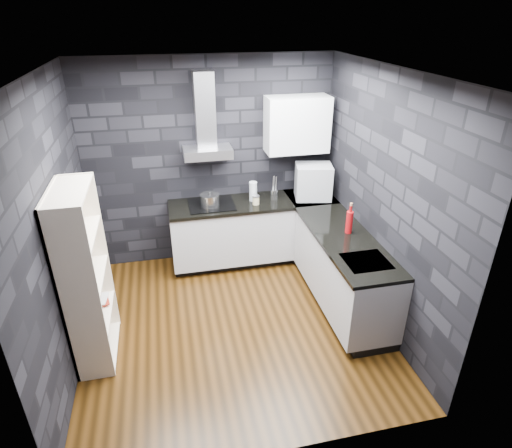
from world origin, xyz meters
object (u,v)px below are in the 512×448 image
object	(u,v)px
red_bottle	(349,222)
fruit_bowl	(83,283)
bookshelf	(86,278)
storage_jar	(256,201)
pot	(210,200)
glass_vase	(253,191)
appliance_garage	(313,182)
utensil_crock	(274,194)

from	to	relation	value
red_bottle	fruit_bowl	world-z (taller)	red_bottle
fruit_bowl	bookshelf	bearing A→B (deg)	90.00
storage_jar	fruit_bowl	bearing A→B (deg)	-143.23
storage_jar	red_bottle	bearing A→B (deg)	-49.18
pot	glass_vase	xyz separation A→B (m)	(0.58, 0.07, 0.05)
pot	glass_vase	world-z (taller)	glass_vase
appliance_garage	bookshelf	bearing A→B (deg)	-141.84
glass_vase	fruit_bowl	xyz separation A→B (m)	(-1.93, -1.58, -0.09)
utensil_crock	bookshelf	xyz separation A→B (m)	(-2.21, -1.42, -0.06)
storage_jar	bookshelf	xyz separation A→B (m)	(-1.93, -1.30, -0.05)
glass_vase	utensil_crock	bearing A→B (deg)	-2.27
storage_jar	bookshelf	world-z (taller)	bookshelf
bookshelf	fruit_bowl	bearing A→B (deg)	-86.26
utensil_crock	fruit_bowl	xyz separation A→B (m)	(-2.21, -1.57, -0.03)
utensil_crock	storage_jar	bearing A→B (deg)	-156.08
glass_vase	red_bottle	world-z (taller)	red_bottle
bookshelf	utensil_crock	bearing A→B (deg)	36.44
utensil_crock	red_bottle	bearing A→B (deg)	-62.44
appliance_garage	fruit_bowl	bearing A→B (deg)	-139.37
pot	utensil_crock	bearing A→B (deg)	3.89
fruit_bowl	pot	bearing A→B (deg)	48.22
storage_jar	utensil_crock	bearing A→B (deg)	23.92
pot	fruit_bowl	xyz separation A→B (m)	(-1.35, -1.51, -0.05)
fruit_bowl	glass_vase	bearing A→B (deg)	39.32
glass_vase	appliance_garage	xyz separation A→B (m)	(0.79, -0.08, 0.10)
utensil_crock	appliance_garage	xyz separation A→B (m)	(0.51, -0.07, 0.16)
red_bottle	bookshelf	bearing A→B (deg)	-173.68
utensil_crock	appliance_garage	bearing A→B (deg)	-7.75
pot	bookshelf	size ratio (longest dim) A/B	0.13
bookshelf	fruit_bowl	size ratio (longest dim) A/B	8.72
glass_vase	fruit_bowl	size ratio (longest dim) A/B	1.24
bookshelf	fruit_bowl	distance (m)	0.15
red_bottle	glass_vase	bearing A→B (deg)	127.54
appliance_garage	bookshelf	world-z (taller)	bookshelf
appliance_garage	fruit_bowl	size ratio (longest dim) A/B	2.23
fruit_bowl	storage_jar	bearing A→B (deg)	36.77
storage_jar	bookshelf	bearing A→B (deg)	-146.18
utensil_crock	bookshelf	distance (m)	2.62
bookshelf	fruit_bowl	world-z (taller)	bookshelf
glass_vase	fruit_bowl	distance (m)	2.49
red_bottle	fruit_bowl	size ratio (longest dim) A/B	1.25
bookshelf	storage_jar	bearing A→B (deg)	37.56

